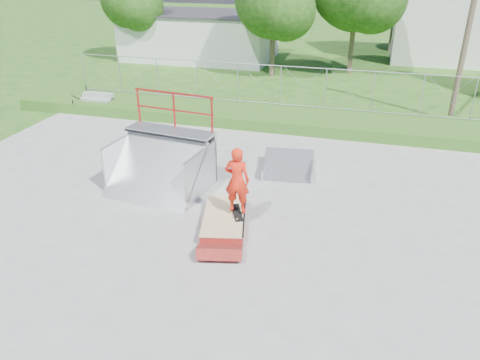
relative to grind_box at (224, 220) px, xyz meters
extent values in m
plane|color=#245418|center=(-0.45, -0.60, -0.17)|extent=(120.00, 120.00, 0.00)
cube|color=gray|center=(-0.45, -0.60, -0.15)|extent=(20.00, 16.00, 0.04)
cube|color=#245418|center=(-0.45, 8.90, 0.08)|extent=(24.00, 3.00, 0.50)
cube|color=maroon|center=(0.00, 0.00, -0.01)|extent=(1.58, 2.46, 0.32)
cube|color=tan|center=(0.00, 0.00, 0.16)|extent=(1.60, 2.48, 0.02)
cube|color=black|center=(0.34, 0.10, 0.21)|extent=(0.54, 0.81, 0.13)
imported|color=red|center=(0.34, 0.10, 1.13)|extent=(0.68, 0.45, 1.84)
cube|color=white|center=(-8.45, 21.40, 1.33)|extent=(10.00, 6.00, 3.00)
cube|color=white|center=(8.55, 25.40, 2.33)|extent=(8.00, 6.00, 5.00)
cylinder|color=brown|center=(7.05, 11.40, 3.83)|extent=(0.24, 0.24, 8.00)
cylinder|color=brown|center=(-2.45, 17.40, 1.05)|extent=(0.30, 0.30, 2.45)
sphere|color=#193A0F|center=(-1.61, 16.84, 3.68)|extent=(3.36, 3.36, 3.36)
cylinder|color=brown|center=(2.05, 19.40, 1.23)|extent=(0.30, 0.30, 2.80)
cylinder|color=brown|center=(-12.45, 19.40, 0.97)|extent=(0.30, 0.30, 2.27)
sphere|color=#193A0F|center=(-11.67, 18.88, 3.40)|extent=(3.12, 3.12, 3.12)
cylinder|color=brown|center=(4.55, 27.40, 0.88)|extent=(0.30, 0.30, 2.10)
sphere|color=#193A0F|center=(5.27, 26.92, 3.13)|extent=(2.88, 2.88, 2.88)
camera|label=1|loc=(3.40, -10.50, 6.57)|focal=35.00mm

